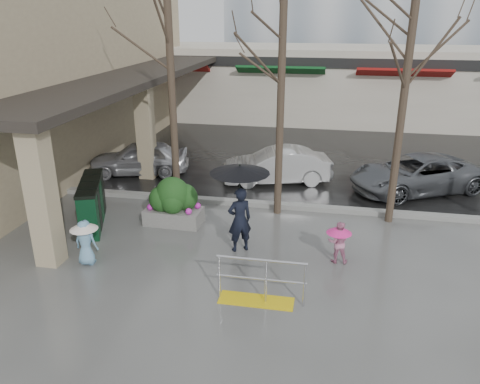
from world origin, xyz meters
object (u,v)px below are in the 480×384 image
(child_blue, at_px, (85,238))
(car_c, at_px, (416,174))
(woman, at_px, (240,196))
(child_pink, at_px, (339,239))
(tree_mideast, at_px, (410,50))
(car_a, at_px, (139,158))
(car_b, at_px, (277,166))
(tree_midwest, at_px, (283,33))
(news_boxes, at_px, (92,203))
(handrail, at_px, (259,286))
(tree_west, at_px, (169,38))
(planter, at_px, (173,202))

(child_blue, xyz_separation_m, car_c, (8.62, 6.71, -0.06))
(woman, xyz_separation_m, child_pink, (2.47, -0.14, -0.88))
(tree_mideast, bearing_deg, car_a, 162.92)
(woman, bearing_deg, child_pink, 146.53)
(car_b, bearing_deg, tree_midwest, -8.35)
(tree_midwest, relative_size, child_blue, 6.07)
(tree_midwest, relative_size, car_a, 1.89)
(news_boxes, height_order, car_b, news_boxes)
(handrail, height_order, car_a, car_a)
(handrail, relative_size, car_a, 0.51)
(tree_midwest, xyz_separation_m, car_b, (-0.35, 2.74, -4.60))
(handrail, relative_size, tree_mideast, 0.29)
(tree_west, bearing_deg, child_blue, -104.07)
(planter, distance_m, car_b, 4.79)
(handrail, xyz_separation_m, child_blue, (-4.36, 0.81, 0.31))
(woman, relative_size, car_a, 0.63)
(tree_midwest, xyz_separation_m, planter, (-2.86, -1.35, -4.56))
(tree_west, height_order, car_c, tree_west)
(handrail, height_order, car_c, car_c)
(tree_mideast, height_order, car_a, tree_mideast)
(car_b, height_order, car_c, same)
(handrail, relative_size, woman, 0.82)
(handrail, xyz_separation_m, car_a, (-5.74, 7.53, 0.25))
(car_a, bearing_deg, tree_midwest, 48.87)
(child_blue, distance_m, car_b, 7.75)
(car_c, bearing_deg, tree_west, -97.37)
(tree_west, relative_size, child_blue, 5.90)
(handrail, distance_m, tree_mideast, 7.28)
(child_blue, distance_m, car_c, 10.92)
(woman, bearing_deg, child_blue, -8.67)
(news_boxes, xyz_separation_m, car_a, (-0.44, 4.57, -0.03))
(news_boxes, distance_m, car_c, 10.59)
(tree_mideast, bearing_deg, news_boxes, -167.66)
(car_a, xyz_separation_m, car_b, (5.23, 0.01, 0.00))
(tree_west, xyz_separation_m, tree_midwest, (3.20, 0.00, 0.15))
(woman, relative_size, news_boxes, 0.97)
(news_boxes, bearing_deg, child_pink, -28.78)
(car_b, bearing_deg, car_a, -105.54)
(child_blue, bearing_deg, car_c, -141.15)
(handrail, height_order, car_b, car_b)
(tree_mideast, distance_m, woman, 5.83)
(tree_west, xyz_separation_m, car_a, (-2.38, 2.73, -4.45))
(car_b, bearing_deg, child_blue, -45.42)
(tree_mideast, relative_size, news_boxes, 2.71)
(handrail, xyz_separation_m, child_pink, (1.63, 2.05, 0.24))
(child_pink, relative_size, car_b, 0.28)
(planter, bearing_deg, tree_midwest, 25.21)
(car_b, bearing_deg, tree_west, -61.81)
(tree_midwest, bearing_deg, tree_mideast, -0.00)
(woman, bearing_deg, news_boxes, -39.83)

